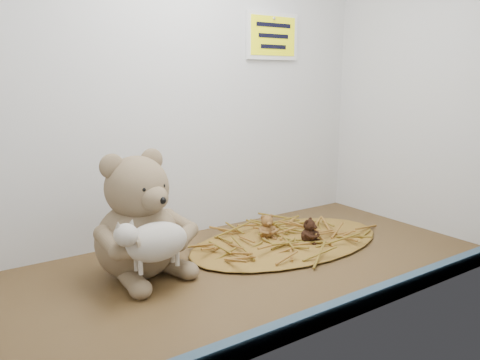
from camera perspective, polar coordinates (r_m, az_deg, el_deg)
alcove_shell at (r=108.68cm, az=-2.13°, el=13.37°), size 120.40×60.20×90.40cm
front_rail at (r=89.27cm, az=11.59°, el=-15.42°), size 119.28×2.20×3.60cm
straw_bed at (r=126.15cm, az=5.78°, el=-7.41°), size 56.88×33.03×1.10cm
main_teddy at (r=104.22cm, az=-12.50°, el=-4.15°), size 27.21×28.15×27.92cm
toy_lamb at (r=96.39cm, az=-10.17°, el=-7.43°), size 17.37×10.60×11.23cm
mini_teddy_tan at (r=126.05cm, az=3.29°, el=-5.54°), size 6.65×6.85×6.56cm
mini_teddy_brown at (r=124.04cm, az=8.38°, el=-5.98°), size 7.11×7.24×6.46cm
wall_sign at (r=143.14cm, az=3.96°, el=17.10°), size 16.00×1.20×11.00cm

